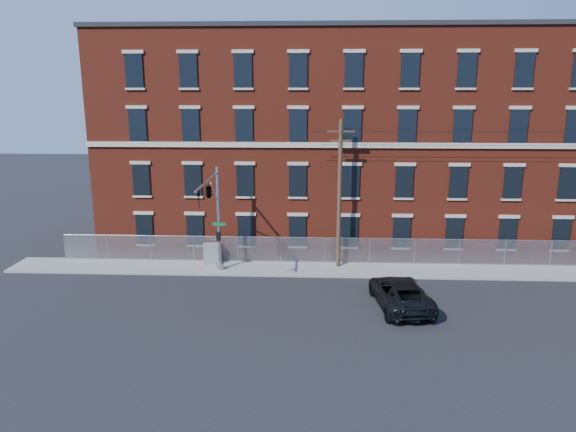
% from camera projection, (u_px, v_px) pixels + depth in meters
% --- Properties ---
extents(ground, '(140.00, 140.00, 0.00)m').
position_uv_depth(ground, '(308.00, 298.00, 30.65)').
color(ground, black).
rests_on(ground, ground).
extents(sidewalk, '(65.00, 3.00, 0.12)m').
position_uv_depth(sidewalk, '(487.00, 272.00, 34.98)').
color(sidewalk, gray).
rests_on(sidewalk, ground).
extents(mill_building, '(55.30, 14.32, 16.30)m').
position_uv_depth(mill_building, '(460.00, 139.00, 41.76)').
color(mill_building, maroon).
rests_on(mill_building, ground).
extents(chain_link_fence, '(59.06, 0.06, 1.85)m').
position_uv_depth(chain_link_fence, '(482.00, 252.00, 36.01)').
color(chain_link_fence, '#A5A8AD').
rests_on(chain_link_fence, ground).
extents(traffic_signal_mast, '(0.90, 6.75, 7.00)m').
position_uv_depth(traffic_signal_mast, '(211.00, 200.00, 31.77)').
color(traffic_signal_mast, '#9EA0A5').
rests_on(traffic_signal_mast, ground).
extents(utility_pole_near, '(1.80, 0.28, 10.00)m').
position_uv_depth(utility_pole_near, '(340.00, 192.00, 34.76)').
color(utility_pole_near, '#443122').
rests_on(utility_pole_near, ground).
extents(pickup_truck, '(3.31, 6.07, 1.61)m').
position_uv_depth(pickup_truck, '(400.00, 293.00, 29.30)').
color(pickup_truck, black).
rests_on(pickup_truck, ground).
extents(utility_cabinet, '(1.23, 0.78, 1.43)m').
position_uv_depth(utility_cabinet, '(212.00, 253.00, 36.36)').
color(utility_cabinet, gray).
rests_on(utility_cabinet, sidewalk).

